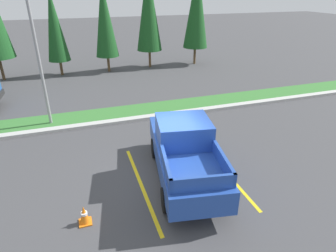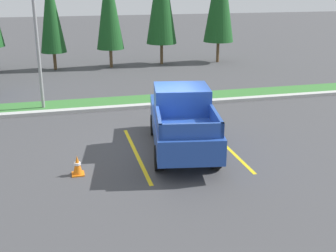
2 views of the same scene
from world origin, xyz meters
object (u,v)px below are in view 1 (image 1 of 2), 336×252
street_light (36,48)px  pickup_truck_main (184,151)px  cypress_tree_far_right (197,7)px  traffic_cone (84,215)px  cypress_tree_right_inner (105,19)px  cypress_tree_center (54,25)px  cypress_tree_rightmost (148,8)px

street_light → pickup_truck_main: bearing=-52.3°
pickup_truck_main → cypress_tree_far_right: size_ratio=0.70×
street_light → traffic_cone: bearing=-81.0°
street_light → cypress_tree_right_inner: bearing=65.8°
pickup_truck_main → traffic_cone: pickup_truck_main is taller
cypress_tree_center → cypress_tree_rightmost: size_ratio=0.79×
cypress_tree_right_inner → traffic_cone: size_ratio=11.19×
street_light → cypress_tree_rightmost: (7.57, 9.45, 0.86)m
cypress_tree_right_inner → traffic_cone: 16.96m
pickup_truck_main → cypress_tree_center: 15.94m
cypress_tree_rightmost → traffic_cone: bearing=-111.1°
cypress_tree_far_right → traffic_cone: (-10.41, -16.47, -4.33)m
street_light → cypress_tree_right_inner: 9.99m
cypress_tree_right_inner → cypress_tree_rightmost: cypress_tree_rightmost is taller
street_light → cypress_tree_far_right: cypress_tree_far_right is taller
street_light → traffic_cone: street_light is taller
cypress_tree_center → traffic_cone: size_ratio=10.22×
cypress_tree_center → cypress_tree_far_right: size_ratio=0.78×
street_light → cypress_tree_far_right: 14.84m
pickup_truck_main → cypress_tree_right_inner: (-0.53, 15.08, 2.91)m
cypress_tree_center → cypress_tree_far_right: bearing=0.4°
cypress_tree_rightmost → cypress_tree_far_right: bearing=-2.4°
street_light → cypress_tree_center: (0.54, 9.21, -0.10)m
street_light → cypress_tree_far_right: (11.54, 9.28, 0.92)m
cypress_tree_rightmost → cypress_tree_far_right: cypress_tree_far_right is taller
cypress_tree_right_inner → cypress_tree_far_right: (7.45, 0.18, 0.67)m
pickup_truck_main → cypress_tree_center: cypress_tree_center is taller
cypress_tree_center → pickup_truck_main: bearing=-74.9°
street_light → cypress_tree_rightmost: cypress_tree_rightmost is taller
pickup_truck_main → cypress_tree_right_inner: cypress_tree_right_inner is taller
cypress_tree_rightmost → traffic_cone: size_ratio=12.92×
cypress_tree_rightmost → traffic_cone: (-6.44, -16.64, -4.27)m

